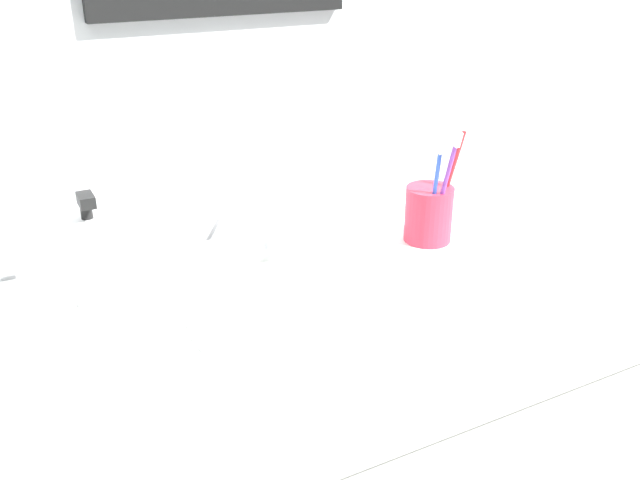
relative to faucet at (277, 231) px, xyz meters
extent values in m
cube|color=silver|center=(-0.03, 0.15, 0.32)|extent=(2.35, 0.04, 2.40)
cube|color=white|center=(-0.03, -0.16, -0.07)|extent=(1.15, 0.54, 0.05)
ellipsoid|color=white|center=(0.00, -0.18, -0.10)|extent=(0.34, 0.34, 0.10)
torus|color=white|center=(0.00, -0.18, -0.04)|extent=(0.40, 0.40, 0.02)
cylinder|color=#595B60|center=(0.00, -0.18, -0.14)|extent=(0.03, 0.03, 0.01)
cylinder|color=silver|center=(0.00, 0.03, 0.00)|extent=(0.02, 0.02, 0.09)
cylinder|color=silver|center=(0.00, -0.04, -0.01)|extent=(0.02, 0.14, 0.06)
cylinder|color=silver|center=(0.00, 0.04, 0.06)|extent=(0.01, 0.05, 0.01)
cylinder|color=#D8334C|center=(0.25, -0.06, 0.00)|extent=(0.08, 0.08, 0.09)
cylinder|color=blue|center=(0.24, -0.08, 0.05)|extent=(0.01, 0.03, 0.17)
cube|color=white|center=(0.24, -0.09, 0.13)|extent=(0.01, 0.02, 0.03)
cylinder|color=purple|center=(0.25, -0.09, 0.05)|extent=(0.01, 0.05, 0.18)
cube|color=white|center=(0.26, -0.11, 0.14)|extent=(0.01, 0.02, 0.03)
cylinder|color=red|center=(0.28, -0.06, 0.06)|extent=(0.05, 0.02, 0.19)
cube|color=white|center=(0.30, -0.07, 0.15)|extent=(0.02, 0.01, 0.03)
cylinder|color=white|center=(-0.28, -0.01, 0.02)|extent=(0.06, 0.06, 0.13)
cylinder|color=black|center=(-0.28, -0.01, 0.09)|extent=(0.02, 0.02, 0.02)
cube|color=black|center=(-0.28, -0.02, 0.11)|extent=(0.02, 0.04, 0.02)
cylinder|color=white|center=(-0.28, -0.01, 0.00)|extent=(0.06, 0.06, 0.04)
camera|label=1|loc=(-0.40, -0.91, 0.44)|focal=38.75mm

